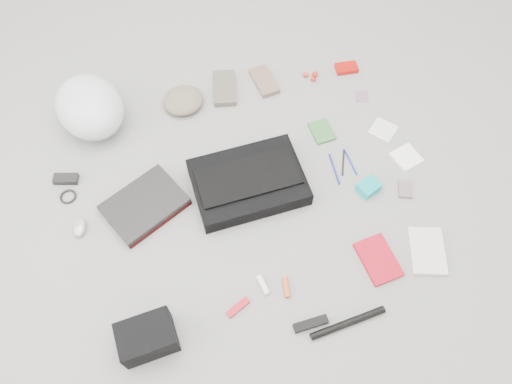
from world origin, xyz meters
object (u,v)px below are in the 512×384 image
object	(u,v)px
laptop	(144,204)
accordion_wallet	(369,187)
book_red	(378,259)
bike_helmet	(90,107)
messenger_bag	(248,182)
camera_bag	(147,337)

from	to	relation	value
laptop	accordion_wallet	world-z (taller)	accordion_wallet
book_red	accordion_wallet	distance (m)	0.32
laptop	bike_helmet	xyz separation A→B (m)	(-0.14, 0.51, 0.08)
messenger_bag	bike_helmet	world-z (taller)	bike_helmet
bike_helmet	camera_bag	distance (m)	1.06
book_red	messenger_bag	bearing A→B (deg)	125.01
camera_bag	book_red	bearing A→B (deg)	0.15
messenger_bag	accordion_wallet	xyz separation A→B (m)	(0.48, -0.16, -0.02)
bike_helmet	accordion_wallet	bearing A→B (deg)	-49.60
messenger_bag	laptop	xyz separation A→B (m)	(-0.44, 0.03, -0.01)
bike_helmet	book_red	size ratio (longest dim) A/B	1.89
laptop	book_red	xyz separation A→B (m)	(0.83, -0.50, -0.02)
book_red	accordion_wallet	size ratio (longest dim) A/B	2.17
messenger_bag	accordion_wallet	distance (m)	0.51
messenger_bag	book_red	world-z (taller)	messenger_bag
bike_helmet	camera_bag	bearing A→B (deg)	-103.47
bike_helmet	book_red	distance (m)	1.40
bike_helmet	laptop	bearing A→B (deg)	-91.26
messenger_bag	camera_bag	bearing A→B (deg)	-135.67
bike_helmet	book_red	xyz separation A→B (m)	(0.97, -1.01, -0.10)
laptop	bike_helmet	bearing A→B (deg)	80.11
camera_bag	accordion_wallet	distance (m)	1.07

